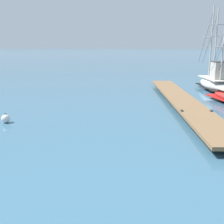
% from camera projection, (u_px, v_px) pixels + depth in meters
% --- Properties ---
extents(floating_dock, '(2.94, 18.47, 0.53)m').
position_uv_depth(floating_dock, '(182.00, 100.00, 18.90)').
color(floating_dock, brown).
rests_on(floating_dock, ground).
extents(fishing_boat_0, '(2.12, 7.05, 7.23)m').
position_uv_depth(fishing_boat_0, '(214.00, 82.00, 24.55)').
color(fishing_boat_0, silver).
rests_on(fishing_boat_0, ground).
extents(mooring_buoy, '(0.45, 0.45, 0.52)m').
position_uv_depth(mooring_buoy, '(6.00, 119.00, 14.75)').
color(mooring_buoy, silver).
rests_on(mooring_buoy, ground).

